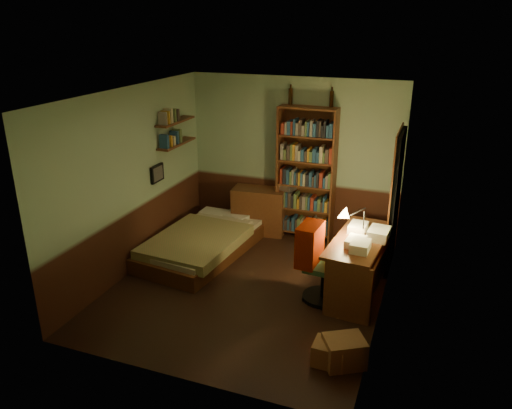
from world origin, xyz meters
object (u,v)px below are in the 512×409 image
(dresser, at_px, (259,211))
(bookshelf, at_px, (306,175))
(bed, at_px, (202,235))
(office_chair, at_px, (324,260))
(cardboard_box_b, at_px, (330,353))
(mini_stereo, at_px, (287,185))
(cardboard_box_a, at_px, (344,352))
(desk_lamp, at_px, (364,214))
(desk, at_px, (358,265))

(dresser, xyz_separation_m, bookshelf, (0.77, 0.08, 0.70))
(bed, distance_m, office_chair, 2.18)
(bed, relative_size, cardboard_box_b, 6.06)
(mini_stereo, height_order, cardboard_box_a, mini_stereo)
(dresser, bearing_deg, cardboard_box_a, -61.39)
(bookshelf, bearing_deg, mini_stereo, 175.15)
(cardboard_box_a, relative_size, cardboard_box_b, 1.19)
(bookshelf, height_order, desk_lamp, bookshelf)
(cardboard_box_b, bearing_deg, mini_stereo, 115.06)
(bookshelf, height_order, office_chair, bookshelf)
(desk_lamp, height_order, cardboard_box_a, desk_lamp)
(office_chair, relative_size, cardboard_box_b, 3.25)
(dresser, height_order, cardboard_box_a, dresser)
(bed, xyz_separation_m, mini_stereo, (0.97, 1.22, 0.54))
(bookshelf, distance_m, desk_lamp, 1.85)
(desk, distance_m, desk_lamp, 0.72)
(bookshelf, distance_m, cardboard_box_b, 3.42)
(dresser, xyz_separation_m, desk, (1.90, -1.42, 0.00))
(bed, bearing_deg, cardboard_box_a, -28.64)
(dresser, height_order, office_chair, office_chair)
(bed, bearing_deg, dresser, 71.32)
(dresser, xyz_separation_m, cardboard_box_b, (1.90, -3.00, -0.27))
(mini_stereo, distance_m, desk, 2.18)
(desk_lamp, relative_size, cardboard_box_b, 1.85)
(mini_stereo, distance_m, cardboard_box_b, 3.52)
(cardboard_box_a, height_order, cardboard_box_b, cardboard_box_a)
(desk, bearing_deg, office_chair, -132.45)
(cardboard_box_b, bearing_deg, dresser, 122.32)
(cardboard_box_a, bearing_deg, desk_lamp, 94.02)
(desk, distance_m, cardboard_box_a, 1.56)
(mini_stereo, bearing_deg, bookshelf, 12.87)
(desk, distance_m, cardboard_box_b, 1.60)
(bookshelf, relative_size, cardboard_box_b, 6.23)
(bed, bearing_deg, office_chair, -10.75)
(dresser, relative_size, desk_lamp, 1.36)
(dresser, bearing_deg, desk, -42.78)
(dresser, bearing_deg, desk_lamp, -41.11)
(mini_stereo, relative_size, cardboard_box_b, 0.78)
(bed, relative_size, office_chair, 1.86)
(dresser, xyz_separation_m, cardboard_box_a, (2.04, -2.96, -0.23))
(desk, height_order, office_chair, office_chair)
(mini_stereo, bearing_deg, bed, -108.70)
(bookshelf, height_order, desk, bookshelf)
(mini_stereo, xyz_separation_m, cardboard_box_a, (1.60, -3.08, -0.69))
(dresser, relative_size, mini_stereo, 3.22)
(dresser, relative_size, cardboard_box_b, 2.51)
(bed, relative_size, desk, 1.44)
(desk, xyz_separation_m, cardboard_box_a, (0.14, -1.53, -0.24))
(cardboard_box_a, bearing_deg, bed, 144.13)
(office_chair, bearing_deg, desk_lamp, 50.26)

